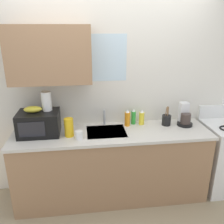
{
  "coord_description": "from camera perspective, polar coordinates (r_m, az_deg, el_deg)",
  "views": [
    {
      "loc": [
        -0.33,
        -2.55,
        2.08
      ],
      "look_at": [
        0.0,
        0.0,
        1.15
      ],
      "focal_mm": 38.12,
      "sensor_mm": 36.0,
      "label": 1
    }
  ],
  "objects": [
    {
      "name": "kitchen_wall_assembly",
      "position": [
        2.96,
        -3.13,
        5.63
      ],
      "size": [
        3.11,
        0.42,
        2.5
      ],
      "color": "silver",
      "rests_on": "ground"
    },
    {
      "name": "counter_unit",
      "position": [
        3.04,
        -0.03,
        -12.36
      ],
      "size": [
        2.34,
        0.63,
        0.9
      ],
      "color": "#9E7551",
      "rests_on": "ground"
    },
    {
      "name": "sink_faucet",
      "position": [
        3.0,
        -1.84,
        -1.26
      ],
      "size": [
        0.03,
        0.03,
        0.19
      ],
      "primitive_type": "cylinder",
      "color": "#B2B5BA",
      "rests_on": "counter_unit"
    },
    {
      "name": "microwave",
      "position": [
        2.85,
        -17.11,
        -2.58
      ],
      "size": [
        0.46,
        0.35,
        0.27
      ],
      "color": "black",
      "rests_on": "counter_unit"
    },
    {
      "name": "banana_bunch",
      "position": [
        2.8,
        -18.45,
        0.62
      ],
      "size": [
        0.2,
        0.11,
        0.07
      ],
      "primitive_type": "ellipsoid",
      "color": "gold",
      "rests_on": "microwave"
    },
    {
      "name": "paper_towel_roll",
      "position": [
        2.8,
        -15.43,
        2.54
      ],
      "size": [
        0.11,
        0.11,
        0.22
      ],
      "primitive_type": "cylinder",
      "color": "white",
      "rests_on": "microwave"
    },
    {
      "name": "coffee_maker",
      "position": [
        3.13,
        16.99,
        -1.09
      ],
      "size": [
        0.19,
        0.21,
        0.28
      ],
      "color": "black",
      "rests_on": "counter_unit"
    },
    {
      "name": "dish_soap_bottle_orange",
      "position": [
        2.97,
        3.7,
        -1.5
      ],
      "size": [
        0.07,
        0.07,
        0.21
      ],
      "color": "orange",
      "rests_on": "counter_unit"
    },
    {
      "name": "dish_soap_bottle_green",
      "position": [
        3.04,
        5.17,
        -1.16
      ],
      "size": [
        0.06,
        0.06,
        0.2
      ],
      "color": "green",
      "rests_on": "counter_unit"
    },
    {
      "name": "dish_soap_bottle_yellow",
      "position": [
        3.03,
        7.12,
        -1.34
      ],
      "size": [
        0.07,
        0.07,
        0.2
      ],
      "color": "yellow",
      "rests_on": "counter_unit"
    },
    {
      "name": "cereal_canister",
      "position": [
        2.73,
        -10.3,
        -3.65
      ],
      "size": [
        0.1,
        0.1,
        0.21
      ],
      "primitive_type": "cylinder",
      "color": "gold",
      "rests_on": "counter_unit"
    },
    {
      "name": "mug_white",
      "position": [
        2.66,
        -7.92,
        -5.48
      ],
      "size": [
        0.08,
        0.08,
        0.09
      ],
      "primitive_type": "cylinder",
      "color": "white",
      "rests_on": "counter_unit"
    },
    {
      "name": "utensil_crock",
      "position": [
        3.07,
        12.91,
        -1.85
      ],
      "size": [
        0.11,
        0.11,
        0.26
      ],
      "color": "black",
      "rests_on": "counter_unit"
    }
  ]
}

